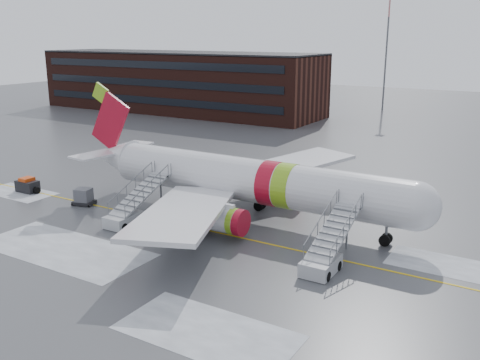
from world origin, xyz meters
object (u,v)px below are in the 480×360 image
Objects in this scene: airliner at (243,180)px; pushback_tug at (191,220)px; airstair_fwd at (325,255)px; airstair_aft at (130,211)px; baggage_tractor at (27,186)px; uld_container at (84,197)px.

airliner is 5.94m from pushback_tug.
airstair_fwd is 12.90m from pushback_tug.
baggage_tractor is (-15.61, 1.64, -0.41)m from airstair_aft.
airliner is 15.54× the size of uld_container.
pushback_tug is (-12.78, 1.71, -0.33)m from airstair_fwd.
airliner is at bearing 148.35° from airstair_fwd.
uld_container is 0.75× the size of baggage_tractor.
airstair_fwd and airstair_aft have the same top height.
airstair_aft is 7.58m from uld_container.
airstair_aft is 5.52m from pushback_tug.
airliner is 4.55× the size of airstair_aft.
airstair_fwd is at bearing 0.00° from airstair_aft.
airstair_aft is 15.70m from baggage_tractor.
baggage_tractor is at bearing 177.21° from airstair_fwd.
uld_container is at bearing -161.68° from airliner.
airstair_fwd is 33.67m from baggage_tractor.
pushback_tug is at bearing 0.32° from uld_container.
uld_container is (-14.80, -4.90, -2.68)m from airliner.
airstair_fwd is 3.42× the size of uld_container.
airstair_fwd is 1.00× the size of airstair_aft.
airstair_aft is at bearing -161.95° from pushback_tug.
uld_container is at bearing 0.00° from baggage_tractor.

